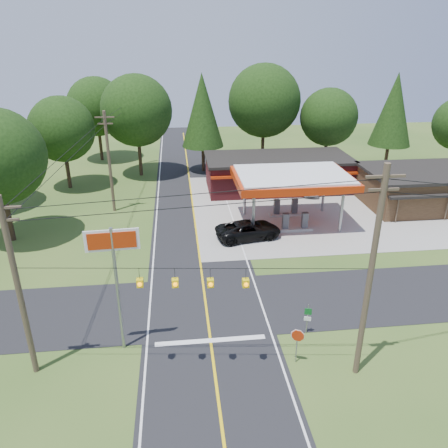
{
  "coord_description": "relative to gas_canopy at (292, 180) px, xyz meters",
  "views": [
    {
      "loc": [
        -1.54,
        -24.29,
        16.63
      ],
      "look_at": [
        2.0,
        7.0,
        2.8
      ],
      "focal_mm": 35.0,
      "sensor_mm": 36.0,
      "label": 1
    }
  ],
  "objects": [
    {
      "name": "suv_car",
      "position": [
        -4.5,
        -3.0,
        -3.47
      ],
      "size": [
        6.66,
        6.66,
        1.58
      ],
      "primitive_type": "imported",
      "rotation": [
        0.0,
        0.0,
        1.76
      ],
      "color": "black",
      "rests_on": "ground"
    },
    {
      "name": "treeline_backdrop",
      "position": [
        -8.18,
        11.01,
        3.22
      ],
      "size": [
        70.27,
        51.59,
        13.3
      ],
      "color": "#332316",
      "rests_on": "ground"
    },
    {
      "name": "big_stop_sign",
      "position": [
        -14.0,
        -16.6,
        1.42
      ],
      "size": [
        2.8,
        0.27,
        7.55
      ],
      "color": "gray",
      "rests_on": "ground"
    },
    {
      "name": "utility_pole_far_left",
      "position": [
        -17.0,
        5.0,
        0.93
      ],
      "size": [
        1.8,
        0.3,
        10.0
      ],
      "color": "#473828",
      "rests_on": "ground"
    },
    {
      "name": "overhead_beacons",
      "position": [
        -10.0,
        -19.0,
        1.95
      ],
      "size": [
        17.04,
        2.04,
        1.03
      ],
      "color": "black",
      "rests_on": "ground"
    },
    {
      "name": "ground",
      "position": [
        -9.0,
        -13.0,
        -4.27
      ],
      "size": [
        120.0,
        120.0,
        0.0
      ],
      "primitive_type": "plane",
      "color": "#304F1C",
      "rests_on": "ground"
    },
    {
      "name": "route_sign_post",
      "position": [
        -3.2,
        -16.52,
        -3.06
      ],
      "size": [
        0.41,
        0.15,
        2.03
      ],
      "color": "gray",
      "rests_on": "ground"
    },
    {
      "name": "gas_canopy",
      "position": [
        0.0,
        0.0,
        0.0
      ],
      "size": [
        10.6,
        7.4,
        4.88
      ],
      "color": "gray",
      "rests_on": "ground"
    },
    {
      "name": "lane_center_yellow",
      "position": [
        -9.0,
        -13.0,
        -4.24
      ],
      "size": [
        0.15,
        110.0,
        0.0
      ],
      "primitive_type": "cube",
      "color": "yellow",
      "rests_on": "main_highway"
    },
    {
      "name": "convenience_store",
      "position": [
        1.0,
        9.98,
        -2.35
      ],
      "size": [
        16.4,
        7.55,
        3.8
      ],
      "color": "maroon",
      "rests_on": "ground"
    },
    {
      "name": "cross_road",
      "position": [
        -9.0,
        -13.0,
        -4.25
      ],
      "size": [
        70.0,
        7.0,
        0.02
      ],
      "primitive_type": "cube",
      "color": "black",
      "rests_on": "ground"
    },
    {
      "name": "octagonal_stop_sign",
      "position": [
        -4.5,
        -18.93,
        -2.65
      ],
      "size": [
        0.71,
        0.36,
        2.19
      ],
      "color": "gray",
      "rests_on": "ground"
    },
    {
      "name": "utility_pole_near_right",
      "position": [
        -1.5,
        -20.0,
        1.69
      ],
      "size": [
        1.8,
        0.3,
        11.5
      ],
      "color": "#473828",
      "rests_on": "ground"
    },
    {
      "name": "utility_pole_north",
      "position": [
        -15.5,
        22.0,
        0.48
      ],
      "size": [
        0.3,
        0.3,
        9.5
      ],
      "color": "#473828",
      "rests_on": "ground"
    },
    {
      "name": "sedan_car",
      "position": [
        4.43,
        7.67,
        -3.56
      ],
      "size": [
        5.12,
        5.12,
        1.41
      ],
      "primitive_type": "imported",
      "rotation": [
        0.0,
        0.0,
        -0.28
      ],
      "color": "silver",
      "rests_on": "ground"
    },
    {
      "name": "utility_pole_near_left",
      "position": [
        -18.5,
        -18.0,
        0.93
      ],
      "size": [
        1.8,
        0.3,
        10.0
      ],
      "color": "#473828",
      "rests_on": "ground"
    },
    {
      "name": "main_highway",
      "position": [
        -9.0,
        -13.0,
        -4.26
      ],
      "size": [
        8.0,
        120.0,
        0.02
      ],
      "primitive_type": "cube",
      "color": "black",
      "rests_on": "ground"
    }
  ]
}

